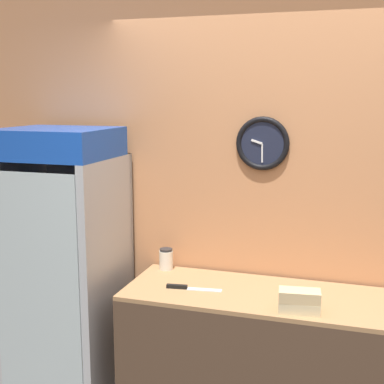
# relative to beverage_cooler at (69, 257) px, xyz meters

# --- Properties ---
(wall_back) EXTENTS (5.20, 0.09, 2.70)m
(wall_back) POSITION_rel_beverage_cooler_xyz_m (1.46, 0.34, 0.36)
(wall_back) COLOR tan
(wall_back) RESTS_ON ground_plane
(prep_counter) EXTENTS (1.98, 0.62, 0.91)m
(prep_counter) POSITION_rel_beverage_cooler_xyz_m (1.46, -0.02, -0.54)
(prep_counter) COLOR #4C3828
(prep_counter) RESTS_ON ground_plane
(beverage_cooler) EXTENTS (0.66, 0.66, 1.83)m
(beverage_cooler) POSITION_rel_beverage_cooler_xyz_m (0.00, 0.00, 0.00)
(beverage_cooler) COLOR #B2B7BC
(beverage_cooler) RESTS_ON ground_plane
(sandwich_stack_bottom) EXTENTS (0.23, 0.14, 0.06)m
(sandwich_stack_bottom) POSITION_rel_beverage_cooler_xyz_m (1.50, -0.23, -0.06)
(sandwich_stack_bottom) COLOR beige
(sandwich_stack_bottom) RESTS_ON prep_counter
(sandwich_stack_middle) EXTENTS (0.23, 0.14, 0.06)m
(sandwich_stack_middle) POSITION_rel_beverage_cooler_xyz_m (1.50, -0.23, 0.00)
(sandwich_stack_middle) COLOR tan
(sandwich_stack_middle) RESTS_ON sandwich_stack_bottom
(chefs_knife) EXTENTS (0.33, 0.08, 0.02)m
(chefs_knife) POSITION_rel_beverage_cooler_xyz_m (0.83, -0.09, -0.08)
(chefs_knife) COLOR silver
(chefs_knife) RESTS_ON prep_counter
(condiment_jar) EXTENTS (0.09, 0.09, 0.14)m
(condiment_jar) POSITION_rel_beverage_cooler_xyz_m (0.59, 0.22, -0.02)
(condiment_jar) COLOR silver
(condiment_jar) RESTS_ON prep_counter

